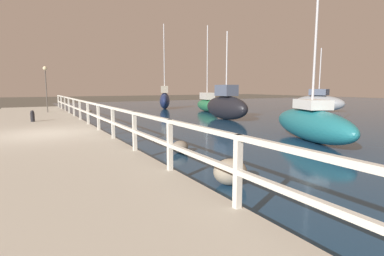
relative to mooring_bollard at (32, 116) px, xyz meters
The scene contains 13 objects.
ground_plane 4.88m from the mooring_bollard, 87.97° to the right, with size 120.00×120.00×0.00m, color #4C473D.
dock_walkway 4.86m from the mooring_bollard, 87.97° to the right, with size 4.47×36.00×0.29m.
railing 5.38m from the mooring_bollard, 64.53° to the right, with size 0.10×32.50×1.09m.
boulder_mid_strip 9.99m from the mooring_bollard, 67.26° to the right, with size 0.52×0.47×0.39m.
boulder_near_dock 7.97m from the mooring_bollard, 59.67° to the left, with size 0.45×0.40×0.33m.
boulder_water_edge 12.93m from the mooring_bollard, 74.80° to the right, with size 0.74×0.66×0.55m.
mooring_bollard is the anchor object (origin of this frame).
dock_lamp 6.56m from the mooring_bollard, 79.86° to the left, with size 0.28×0.28×3.22m.
sailboat_green 13.91m from the mooring_bollard, 17.51° to the left, with size 2.24×4.79×7.10m.
sailboat_black 11.10m from the mooring_bollard, ahead, with size 1.39×4.19×5.50m.
sailboat_teal 13.43m from the mooring_bollard, 46.43° to the right, with size 3.18×5.43×6.54m.
sailboat_gray 21.77m from the mooring_bollard, ahead, with size 2.82×4.50×5.32m.
sailboat_navy 14.45m from the mooring_bollard, 37.79° to the left, with size 2.28×3.47×7.87m.
Camera 1 is at (-0.50, -12.60, 2.05)m, focal length 28.00 mm.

